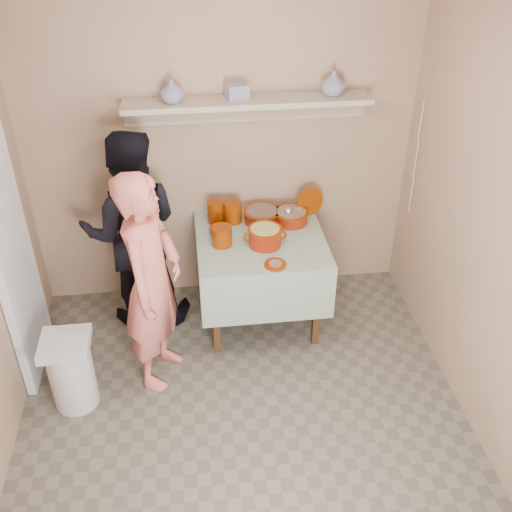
{
  "coord_description": "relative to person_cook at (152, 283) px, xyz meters",
  "views": [
    {
      "loc": [
        -0.26,
        -2.54,
        3.17
      ],
      "look_at": [
        0.15,
        0.75,
        0.95
      ],
      "focal_mm": 42.0,
      "sensor_mm": 36.0,
      "label": 1
    }
  ],
  "objects": [
    {
      "name": "ground",
      "position": [
        0.55,
        -0.73,
        -0.81
      ],
      "size": [
        3.5,
        3.5,
        0.0
      ],
      "primitive_type": "plane",
      "color": "#625C4D",
      "rests_on": "ground"
    },
    {
      "name": "tile_panel",
      "position": [
        -0.91,
        0.22,
        0.19
      ],
      "size": [
        0.06,
        0.7,
        2.0
      ],
      "primitive_type": "cube",
      "color": "silver",
      "rests_on": "ground"
    },
    {
      "name": "plate_stack_a",
      "position": [
        0.48,
        0.83,
        0.04
      ],
      "size": [
        0.13,
        0.13,
        0.18
      ],
      "primitive_type": "cylinder",
      "color": "#672303",
      "rests_on": "serving_table"
    },
    {
      "name": "plate_stack_b",
      "position": [
        0.61,
        0.82,
        0.04
      ],
      "size": [
        0.14,
        0.14,
        0.17
      ],
      "primitive_type": "cylinder",
      "color": "#672303",
      "rests_on": "serving_table"
    },
    {
      "name": "bowl_stack",
      "position": [
        0.5,
        0.48,
        0.03
      ],
      "size": [
        0.15,
        0.15,
        0.15
      ],
      "primitive_type": "cylinder",
      "color": "#672303",
      "rests_on": "serving_table"
    },
    {
      "name": "empty_bowl",
      "position": [
        0.5,
        0.65,
        -0.02
      ],
      "size": [
        0.16,
        0.16,
        0.05
      ],
      "primitive_type": "cylinder",
      "color": "#672303",
      "rests_on": "serving_table"
    },
    {
      "name": "propped_lid",
      "position": [
        1.23,
        0.85,
        0.07
      ],
      "size": [
        0.23,
        0.1,
        0.23
      ],
      "primitive_type": "cylinder",
      "rotation": [
        1.46,
        0.0,
        0.29
      ],
      "color": "#672303",
      "rests_on": "serving_table"
    },
    {
      "name": "vase_right",
      "position": [
        1.37,
        0.9,
        1.0
      ],
      "size": [
        0.21,
        0.21,
        0.18
      ],
      "primitive_type": "imported",
      "rotation": [
        0.0,
        0.0,
        0.22
      ],
      "color": "navy",
      "rests_on": "wall_shelf"
    },
    {
      "name": "vase_left",
      "position": [
        0.21,
        0.89,
        1.0
      ],
      "size": [
        0.21,
        0.21,
        0.17
      ],
      "primitive_type": "imported",
      "rotation": [
        0.0,
        0.0,
        0.3
      ],
      "color": "navy",
      "rests_on": "wall_shelf"
    },
    {
      "name": "ceramic_box",
      "position": [
        0.67,
        0.9,
        0.96
      ],
      "size": [
        0.17,
        0.14,
        0.11
      ],
      "primitive_type": "cube",
      "rotation": [
        0.0,
        0.0,
        0.26
      ],
      "color": "navy",
      "rests_on": "wall_shelf"
    },
    {
      "name": "person_cook",
      "position": [
        0.0,
        0.0,
        0.0
      ],
      "size": [
        0.56,
        0.68,
        1.62
      ],
      "primitive_type": "imported",
      "rotation": [
        0.0,
        0.0,
        1.24
      ],
      "color": "#D9685E",
      "rests_on": "ground"
    },
    {
      "name": "person_helper",
      "position": [
        -0.16,
        0.68,
        -0.0
      ],
      "size": [
        0.8,
        0.63,
        1.61
      ],
      "primitive_type": "imported",
      "rotation": [
        0.0,
        0.0,
        -3.12
      ],
      "color": "black",
      "rests_on": "ground"
    },
    {
      "name": "room_shell",
      "position": [
        0.55,
        -0.73,
        0.8
      ],
      "size": [
        3.04,
        3.54,
        2.62
      ],
      "color": "tan",
      "rests_on": "ground"
    },
    {
      "name": "serving_table",
      "position": [
        0.8,
        0.55,
        -0.17
      ],
      "size": [
        0.97,
        0.97,
        0.76
      ],
      "color": "#4C2D16",
      "rests_on": "ground"
    },
    {
      "name": "cazuela_meat_a",
      "position": [
        0.84,
        0.79,
        0.01
      ],
      "size": [
        0.3,
        0.3,
        0.1
      ],
      "color": "#691408",
      "rests_on": "serving_table"
    },
    {
      "name": "cazuela_meat_b",
      "position": [
        1.07,
        0.75,
        0.01
      ],
      "size": [
        0.28,
        0.28,
        0.1
      ],
      "color": "#691408",
      "rests_on": "serving_table"
    },
    {
      "name": "ladle",
      "position": [
        1.04,
        0.73,
        0.06
      ],
      "size": [
        0.08,
        0.26,
        0.19
      ],
      "color": "silver",
      "rests_on": "cazuela_meat_b"
    },
    {
      "name": "cazuela_rice",
      "position": [
        0.82,
        0.44,
        0.04
      ],
      "size": [
        0.33,
        0.25,
        0.14
      ],
      "color": "#691408",
      "rests_on": "serving_table"
    },
    {
      "name": "front_plate",
      "position": [
        0.85,
        0.16,
        -0.04
      ],
      "size": [
        0.16,
        0.16,
        0.03
      ],
      "color": "#672303",
      "rests_on": "serving_table"
    },
    {
      "name": "wall_shelf",
      "position": [
        0.75,
        0.93,
        0.86
      ],
      "size": [
        1.8,
        0.25,
        0.21
      ],
      "color": "tan",
      "rests_on": "room_shell"
    },
    {
      "name": "trash_bin",
      "position": [
        -0.59,
        -0.22,
        -0.53
      ],
      "size": [
        0.32,
        0.32,
        0.56
      ],
      "color": "silver",
      "rests_on": "ground"
    },
    {
      "name": "electrical_cord",
      "position": [
        2.02,
        0.75,
        0.44
      ],
      "size": [
        0.01,
        0.05,
        0.9
      ],
      "color": "silver",
      "rests_on": "wall_shelf"
    }
  ]
}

